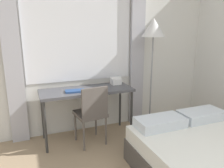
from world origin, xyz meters
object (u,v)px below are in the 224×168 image
desk (87,93)px  standing_lamp (153,34)px  telephone (116,81)px  book (75,91)px  desk_chair (92,111)px

desk → standing_lamp: (1.08, -0.03, 0.86)m
desk → telephone: size_ratio=7.83×
standing_lamp → book: (-1.27, -0.05, -0.78)m
telephone → book: (-0.70, -0.19, -0.04)m
book → telephone: bearing=15.1°
desk → desk_chair: size_ratio=1.53×
desk → book: 0.22m
standing_lamp → book: bearing=-177.8°
standing_lamp → telephone: bearing=166.2°
desk → book: (-0.19, -0.08, 0.08)m
standing_lamp → book: 1.49m
desk_chair → book: 0.37m
desk_chair → standing_lamp: bearing=3.0°
desk_chair → standing_lamp: standing_lamp is taller
desk_chair → telephone: bearing=26.4°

